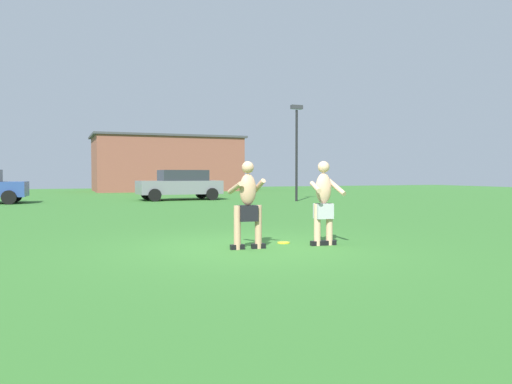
{
  "coord_description": "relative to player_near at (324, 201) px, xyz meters",
  "views": [
    {
      "loc": [
        -3.29,
        -8.7,
        1.4
      ],
      "look_at": [
        0.74,
        1.38,
        0.99
      ],
      "focal_mm": 34.94,
      "sensor_mm": 36.0,
      "label": 1
    }
  ],
  "objects": [
    {
      "name": "player_near",
      "position": [
        0.0,
        0.0,
        0.0
      ],
      "size": [
        0.63,
        0.59,
        1.64
      ],
      "color": "black",
      "rests_on": "ground_plane"
    },
    {
      "name": "outbuilding_behind_lot",
      "position": [
        3.46,
        31.87,
        1.34
      ],
      "size": [
        11.7,
        6.57,
        4.39
      ],
      "color": "brown",
      "rests_on": "ground_plane"
    },
    {
      "name": "ground_plane",
      "position": [
        -1.5,
        0.24,
        -0.85
      ],
      "size": [
        80.0,
        80.0,
        0.0
      ],
      "primitive_type": "plane",
      "color": "#38752D"
    },
    {
      "name": "frisbee",
      "position": [
        -0.6,
        0.55,
        -0.84
      ],
      "size": [
        0.25,
        0.25,
        0.03
      ],
      "primitive_type": "cylinder",
      "color": "yellow",
      "rests_on": "ground_plane"
    },
    {
      "name": "player_in_black",
      "position": [
        -1.53,
        0.12,
        -0.01
      ],
      "size": [
        0.67,
        0.58,
        1.62
      ],
      "color": "black",
      "rests_on": "ground_plane"
    },
    {
      "name": "car_gray_mid_lot",
      "position": [
        1.22,
        17.36,
        -0.03
      ],
      "size": [
        4.37,
        2.16,
        1.58
      ],
      "color": "slate",
      "rests_on": "ground_plane"
    },
    {
      "name": "lamp_post",
      "position": [
        6.38,
        14.03,
        2.17
      ],
      "size": [
        0.6,
        0.24,
        4.82
      ],
      "color": "black",
      "rests_on": "ground_plane"
    }
  ]
}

